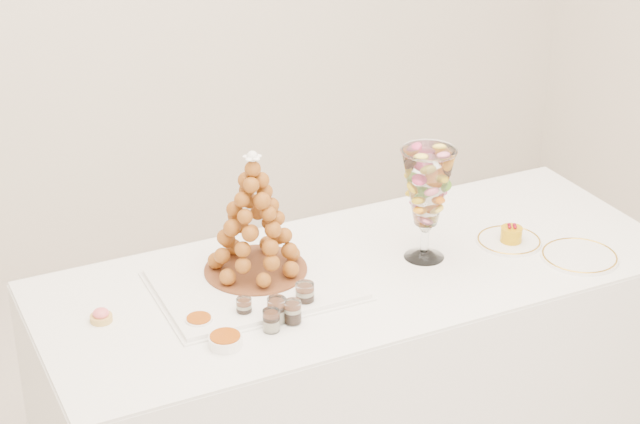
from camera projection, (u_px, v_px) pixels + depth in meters
buffet_table at (358, 372)px, 3.56m from camera, size 2.06×0.83×0.78m
lace_tray at (255, 284)px, 3.28m from camera, size 0.59×0.45×0.02m
macaron_vase at (427, 189)px, 3.36m from camera, size 0.17×0.17×0.37m
cake_plate at (509, 241)px, 3.55m from camera, size 0.22×0.22×0.01m
spare_plate at (579, 257)px, 3.45m from camera, size 0.25×0.25×0.01m
pink_tart at (101, 316)px, 3.10m from camera, size 0.07×0.07×0.04m
verrine_a at (244, 308)px, 3.12m from camera, size 0.05×0.05×0.06m
verrine_b at (277, 310)px, 3.09m from camera, size 0.06×0.06×0.08m
verrine_c at (305, 295)px, 3.17m from camera, size 0.07×0.07×0.08m
verrine_d at (271, 320)px, 3.05m from camera, size 0.05×0.05×0.07m
verrine_e at (292, 312)px, 3.09m from camera, size 0.06×0.06×0.07m
ramekin_back at (199, 322)px, 3.08m from camera, size 0.08×0.08×0.02m
ramekin_front at (225, 341)px, 2.99m from camera, size 0.10×0.10×0.03m
croquembouche at (254, 214)px, 3.26m from camera, size 0.34×0.34×0.40m
mousse_cake at (511, 234)px, 3.53m from camera, size 0.07×0.07×0.06m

